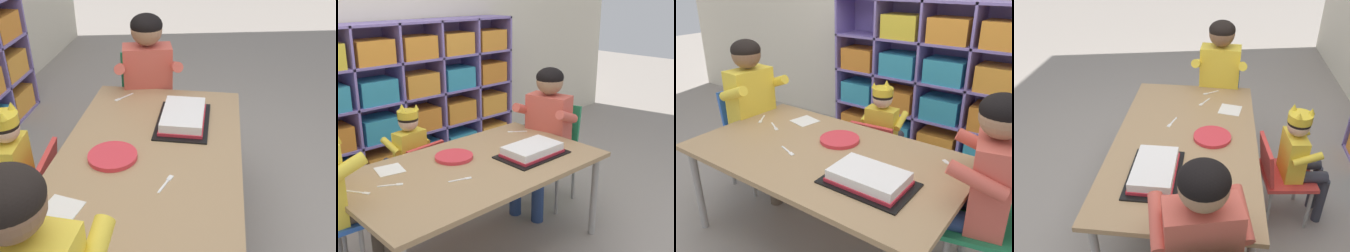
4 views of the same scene
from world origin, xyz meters
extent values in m
plane|color=gray|center=(0.00, 0.00, 0.00)|extent=(16.00, 16.00, 0.00)
cube|color=#7F6BB2|center=(0.32, 1.58, 0.64)|extent=(2.45, 0.01, 1.29)
cube|color=#7F6BB2|center=(-0.89, 1.43, 0.64)|extent=(0.02, 0.30, 1.29)
cube|color=#7F6BB2|center=(-0.49, 1.43, 0.64)|extent=(0.02, 0.30, 1.29)
cube|color=#7F6BB2|center=(-0.08, 1.43, 0.64)|extent=(0.02, 0.30, 1.29)
cube|color=#7F6BB2|center=(0.32, 1.43, 0.64)|extent=(0.02, 0.30, 1.29)
cube|color=#7F6BB2|center=(0.32, 1.43, 0.01)|extent=(2.45, 0.30, 0.02)
cube|color=#7F6BB2|center=(0.32, 1.43, 0.33)|extent=(2.45, 0.30, 0.02)
cube|color=#7F6BB2|center=(0.32, 1.43, 0.64)|extent=(2.45, 0.30, 0.02)
cube|color=#7F6BB2|center=(0.32, 1.43, 0.96)|extent=(2.45, 0.30, 0.02)
cube|color=#7F6BB2|center=(0.32, 1.43, 1.28)|extent=(2.45, 0.30, 0.02)
cube|color=orange|center=(-0.69, 1.42, 0.12)|extent=(0.32, 0.24, 0.19)
cube|color=teal|center=(-0.29, 1.42, 0.12)|extent=(0.32, 0.24, 0.19)
cube|color=orange|center=(0.12, 1.42, 0.12)|extent=(0.32, 0.24, 0.19)
cube|color=teal|center=(0.52, 1.42, 0.12)|extent=(0.32, 0.24, 0.19)
cube|color=teal|center=(-0.69, 1.42, 0.43)|extent=(0.32, 0.24, 0.19)
cube|color=orange|center=(-0.29, 1.42, 0.43)|extent=(0.32, 0.24, 0.19)
cube|color=teal|center=(0.12, 1.42, 0.43)|extent=(0.32, 0.24, 0.19)
cube|color=orange|center=(0.52, 1.42, 0.43)|extent=(0.32, 0.24, 0.19)
cube|color=orange|center=(-0.69, 1.42, 0.75)|extent=(0.32, 0.24, 0.19)
cube|color=teal|center=(-0.29, 1.42, 0.75)|extent=(0.32, 0.24, 0.19)
cube|color=teal|center=(0.12, 1.42, 0.75)|extent=(0.32, 0.24, 0.19)
cube|color=orange|center=(0.52, 1.42, 0.75)|extent=(0.32, 0.24, 0.19)
cube|color=yellow|center=(-0.29, 1.42, 1.07)|extent=(0.32, 0.24, 0.19)
cube|color=orange|center=(0.12, 1.42, 1.07)|extent=(0.32, 0.24, 0.19)
cube|color=orange|center=(0.52, 1.42, 1.07)|extent=(0.32, 0.24, 0.19)
cube|color=#A37F56|center=(0.00, 0.00, 0.56)|extent=(1.50, 0.85, 0.03)
cylinder|color=#9E9993|center=(-0.69, -0.37, 0.27)|extent=(0.04, 0.04, 0.55)
cylinder|color=#9E9993|center=(-0.69, 0.37, 0.27)|extent=(0.04, 0.04, 0.55)
cylinder|color=#9E9993|center=(0.69, 0.37, 0.27)|extent=(0.04, 0.04, 0.55)
cube|color=red|center=(-0.03, 0.64, 0.33)|extent=(0.35, 0.34, 0.03)
cube|color=red|center=(-0.01, 0.50, 0.45)|extent=(0.30, 0.09, 0.23)
cylinder|color=gray|center=(0.09, 0.78, 0.16)|extent=(0.02, 0.02, 0.31)
cylinder|color=gray|center=(-0.17, 0.75, 0.16)|extent=(0.02, 0.02, 0.31)
cylinder|color=gray|center=(0.11, 0.53, 0.16)|extent=(0.02, 0.02, 0.31)
cylinder|color=gray|center=(-0.14, 0.50, 0.16)|extent=(0.02, 0.02, 0.31)
cube|color=yellow|center=(-0.03, 0.65, 0.48)|extent=(0.22, 0.14, 0.29)
sphere|color=#DBB293|center=(-0.03, 0.65, 0.70)|extent=(0.13, 0.13, 0.13)
ellipsoid|color=black|center=(-0.03, 0.65, 0.72)|extent=(0.14, 0.14, 0.10)
cylinder|color=yellow|center=(-0.03, 0.65, 0.75)|extent=(0.14, 0.14, 0.05)
cone|color=yellow|center=(-0.04, 0.71, 0.79)|extent=(0.04, 0.04, 0.04)
cone|color=yellow|center=(0.03, 0.63, 0.79)|extent=(0.04, 0.04, 0.04)
cone|color=yellow|center=(-0.08, 0.62, 0.79)|extent=(0.04, 0.04, 0.04)
cylinder|color=#33333D|center=(0.02, 0.76, 0.36)|extent=(0.09, 0.22, 0.07)
cylinder|color=#33333D|center=(-0.10, 0.75, 0.36)|extent=(0.09, 0.22, 0.07)
cylinder|color=#33333D|center=(0.01, 0.87, 0.17)|extent=(0.06, 0.06, 0.33)
cylinder|color=#33333D|center=(-0.12, 0.85, 0.17)|extent=(0.06, 0.06, 0.33)
cylinder|color=yellow|center=(0.09, 0.71, 0.55)|extent=(0.06, 0.18, 0.10)
cylinder|color=yellow|center=(-0.16, 0.68, 0.55)|extent=(0.06, 0.18, 0.10)
cube|color=blue|center=(-0.80, 0.19, 0.45)|extent=(0.33, 0.36, 0.03)
cube|color=blue|center=(-0.95, 0.19, 0.59)|extent=(0.08, 0.31, 0.26)
cylinder|color=gray|center=(-0.69, 0.04, 0.22)|extent=(0.02, 0.02, 0.44)
cylinder|color=gray|center=(-0.67, 0.32, 0.22)|extent=(0.02, 0.02, 0.44)
cylinder|color=gray|center=(-0.94, 0.05, 0.22)|extent=(0.02, 0.02, 0.44)
cylinder|color=gray|center=(-0.92, 0.33, 0.22)|extent=(0.02, 0.02, 0.44)
cube|color=yellow|center=(-0.80, 0.19, 0.67)|extent=(0.18, 0.31, 0.42)
sphere|color=brown|center=(-0.80, 0.19, 0.98)|extent=(0.19, 0.19, 0.19)
ellipsoid|color=black|center=(-0.80, 0.19, 1.01)|extent=(0.19, 0.19, 0.14)
cylinder|color=brown|center=(-0.66, 0.09, 0.49)|extent=(0.31, 0.12, 0.10)
cylinder|color=brown|center=(-0.65, 0.27, 0.49)|extent=(0.31, 0.12, 0.10)
cylinder|color=brown|center=(-0.51, 0.08, 0.23)|extent=(0.08, 0.08, 0.46)
cylinder|color=brown|center=(-0.50, 0.26, 0.23)|extent=(0.08, 0.08, 0.46)
cylinder|color=yellow|center=(-0.75, 0.01, 0.76)|extent=(0.25, 0.08, 0.14)
cylinder|color=yellow|center=(-0.73, 0.35, 0.76)|extent=(0.25, 0.08, 0.14)
cube|color=#238451|center=(0.81, 0.14, 0.40)|extent=(0.41, 0.44, 0.03)
cylinder|color=gray|center=(0.64, 0.26, 0.19)|extent=(0.02, 0.02, 0.39)
cylinder|color=gray|center=(0.91, 0.33, 0.19)|extent=(0.02, 0.02, 0.39)
cube|color=#D15647|center=(0.81, 0.14, 0.62)|extent=(0.22, 0.33, 0.42)
sphere|color=#997051|center=(0.81, 0.14, 0.93)|extent=(0.19, 0.19, 0.19)
ellipsoid|color=black|center=(0.81, 0.14, 0.96)|extent=(0.19, 0.19, 0.14)
cylinder|color=navy|center=(0.65, 0.20, 0.44)|extent=(0.31, 0.17, 0.10)
cylinder|color=navy|center=(0.69, 0.02, 0.44)|extent=(0.31, 0.17, 0.10)
cylinder|color=navy|center=(0.50, 0.16, 0.20)|extent=(0.08, 0.08, 0.41)
cylinder|color=navy|center=(0.54, -0.01, 0.20)|extent=(0.08, 0.08, 0.41)
cylinder|color=#D15647|center=(0.72, 0.30, 0.71)|extent=(0.26, 0.12, 0.14)
cylinder|color=#D15647|center=(0.79, -0.03, 0.71)|extent=(0.26, 0.12, 0.14)
cube|color=black|center=(0.35, -0.13, 0.58)|extent=(0.42, 0.27, 0.01)
cube|color=white|center=(0.35, -0.13, 0.61)|extent=(0.34, 0.21, 0.06)
cube|color=red|center=(0.35, -0.13, 0.59)|extent=(0.35, 0.22, 0.02)
cylinder|color=#DB333D|center=(-0.02, 0.16, 0.59)|extent=(0.23, 0.23, 0.02)
cube|color=white|center=(-0.39, 0.27, 0.58)|extent=(0.17, 0.17, 0.00)
cube|color=white|center=(-0.50, 0.10, 0.58)|extent=(0.09, 0.05, 0.00)
cube|color=white|center=(-0.44, 0.07, 0.58)|extent=(0.04, 0.03, 0.00)
cube|color=white|center=(-0.20, -0.10, 0.58)|extent=(0.09, 0.04, 0.00)
cube|color=white|center=(-0.14, -0.12, 0.58)|extent=(0.04, 0.03, 0.00)
cube|color=white|center=(-0.65, 0.14, 0.58)|extent=(0.06, 0.08, 0.00)
cube|color=white|center=(-0.61, 0.09, 0.58)|extent=(0.04, 0.04, 0.00)
cube|color=white|center=(0.62, 0.24, 0.58)|extent=(0.09, 0.07, 0.00)
cube|color=white|center=(0.56, 0.28, 0.58)|extent=(0.04, 0.04, 0.00)
camera|label=1|loc=(-1.46, -0.29, 1.61)|focal=42.06mm
camera|label=2|loc=(-1.41, -1.77, 1.55)|focal=45.44mm
camera|label=3|loc=(1.06, -1.30, 1.45)|focal=37.54mm
camera|label=4|loc=(1.77, 0.17, 1.77)|focal=37.84mm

